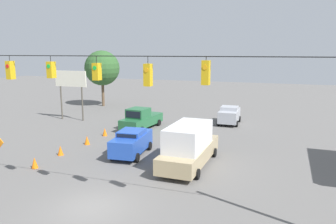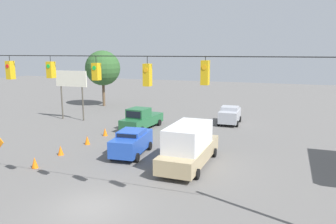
{
  "view_description": "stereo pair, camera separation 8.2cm",
  "coord_description": "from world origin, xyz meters",
  "views": [
    {
      "loc": [
        -8.6,
        12.7,
        7.5
      ],
      "look_at": [
        -0.93,
        -8.28,
        3.38
      ],
      "focal_mm": 35.0,
      "sensor_mm": 36.0,
      "label": 1
    },
    {
      "loc": [
        -8.68,
        12.68,
        7.5
      ],
      "look_at": [
        -0.93,
        -8.28,
        3.38
      ],
      "focal_mm": 35.0,
      "sensor_mm": 36.0,
      "label": 2
    }
  ],
  "objects": [
    {
      "name": "ground_plane",
      "position": [
        0.0,
        0.0,
        0.0
      ],
      "size": [
        140.0,
        140.0,
        0.0
      ],
      "primitive_type": "plane",
      "color": "#605E5B"
    },
    {
      "name": "pickup_truck_green_withflow_far",
      "position": [
        4.74,
        -16.02,
        0.98
      ],
      "size": [
        2.54,
        5.65,
        2.12
      ],
      "color": "#236038",
      "rests_on": "ground_plane"
    },
    {
      "name": "overhead_signal_span",
      "position": [
        -0.08,
        -0.9,
        5.27
      ],
      "size": [
        22.76,
        0.38,
        8.16
      ],
      "color": "#4C473D",
      "rests_on": "ground_plane"
    },
    {
      "name": "traffic_cone_second",
      "position": [
        6.78,
        -6.29,
        0.36
      ],
      "size": [
        0.43,
        0.43,
        0.72
      ],
      "primitive_type": "cone",
      "color": "orange",
      "rests_on": "ground_plane"
    },
    {
      "name": "traffic_cone_fourth",
      "position": [
        6.67,
        -12.36,
        0.36
      ],
      "size": [
        0.43,
        0.43,
        0.72
      ],
      "primitive_type": "cone",
      "color": "orange",
      "rests_on": "ground_plane"
    },
    {
      "name": "box_truck_tan_crossing_near",
      "position": [
        -2.74,
        -7.4,
        1.4
      ],
      "size": [
        2.64,
        6.98,
        2.84
      ],
      "color": "tan",
      "rests_on": "ground_plane"
    },
    {
      "name": "traffic_cone_third",
      "position": [
        6.57,
        -9.39,
        0.36
      ],
      "size": [
        0.43,
        0.43,
        0.72
      ],
      "primitive_type": "cone",
      "color": "orange",
      "rests_on": "ground_plane"
    },
    {
      "name": "traffic_cone_nearest",
      "position": [
        6.6,
        -3.46,
        0.36
      ],
      "size": [
        0.43,
        0.43,
        0.72
      ],
      "primitive_type": "cone",
      "color": "orange",
      "rests_on": "ground_plane"
    },
    {
      "name": "sedan_silver_oncoming_deep",
      "position": [
        -3.05,
        -21.28,
        0.97
      ],
      "size": [
        2.2,
        3.96,
        1.85
      ],
      "color": "#A8AAB2",
      "rests_on": "ground_plane"
    },
    {
      "name": "tree_horizon_left",
      "position": [
        15.53,
        -26.82,
        5.27
      ],
      "size": [
        4.8,
        4.8,
        7.69
      ],
      "color": "brown",
      "rests_on": "ground_plane"
    },
    {
      "name": "roadside_billboard",
      "position": [
        13.78,
        -17.35,
        4.08
      ],
      "size": [
        3.96,
        0.16,
        5.46
      ],
      "color": "#4C473D",
      "rests_on": "ground_plane"
    },
    {
      "name": "sedan_blue_withflow_mid",
      "position": [
        1.89,
        -8.2,
        0.97
      ],
      "size": [
        2.41,
        4.69,
        1.86
      ],
      "color": "#234CB2",
      "rests_on": "ground_plane"
    }
  ]
}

